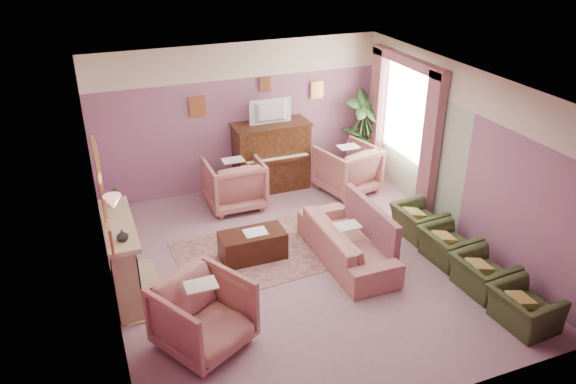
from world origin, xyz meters
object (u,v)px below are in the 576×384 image
object	(u,v)px
floral_armchair_right	(347,166)
olive_chair_b	(484,269)
olive_chair_d	(419,217)
side_table	(359,159)
olive_chair_c	(448,241)
olive_chair_a	(525,303)
coffee_table	(253,245)
floral_armchair_left	(234,180)
television	(272,110)
sofa	(347,235)
floral_armchair_front	(203,312)
piano	(271,157)

from	to	relation	value
floral_armchair_right	olive_chair_b	size ratio (longest dim) A/B	1.29
floral_armchair_right	olive_chair_d	distance (m)	1.98
side_table	olive_chair_c	bearing A→B (deg)	-93.86
olive_chair_a	olive_chair_d	distance (m)	2.46
olive_chair_a	olive_chair_d	xyz separation A→B (m)	(0.00, 2.46, 0.00)
coffee_table	floral_armchair_right	xyz separation A→B (m)	(2.43, 1.61, 0.29)
olive_chair_a	floral_armchair_right	bearing A→B (deg)	94.47
coffee_table	floral_armchair_left	size ratio (longest dim) A/B	0.98
television	floral_armchair_right	distance (m)	1.80
olive_chair_c	olive_chair_d	world-z (taller)	same
olive_chair_a	sofa	bearing A→B (deg)	122.60
olive_chair_a	olive_chair_d	world-z (taller)	same
television	olive_chair_c	xyz separation A→B (m)	(1.65, -3.36, -1.26)
floral_armchair_front	olive_chair_c	world-z (taller)	floral_armchair_front
coffee_table	olive_chair_b	xyz separation A→B (m)	(2.78, -1.97, 0.12)
floral_armchair_left	floral_armchair_right	bearing A→B (deg)	-4.69
television	side_table	xyz separation A→B (m)	(1.88, -0.01, -1.25)
floral_armchair_front	olive_chair_a	world-z (taller)	floral_armchair_front
sofa	floral_armchair_right	world-z (taller)	floral_armchair_right
olive_chair_d	olive_chair_a	bearing A→B (deg)	-90.00
side_table	television	bearing A→B (deg)	179.72
piano	coffee_table	size ratio (longest dim) A/B	1.40
sofa	floral_armchair_left	bearing A→B (deg)	115.30
olive_chair_a	olive_chair_c	world-z (taller)	same
television	coffee_table	world-z (taller)	television
coffee_table	olive_chair_d	size ratio (longest dim) A/B	1.26
olive_chair_a	olive_chair_c	size ratio (longest dim) A/B	1.00
olive_chair_c	floral_armchair_front	bearing A→B (deg)	-172.56
television	olive_chair_d	xyz separation A→B (m)	(1.65, -2.54, -1.26)
piano	sofa	distance (m)	2.82
floral_armchair_right	piano	bearing A→B (deg)	153.70
coffee_table	floral_armchair_left	world-z (taller)	floral_armchair_left
piano	olive_chair_d	bearing A→B (deg)	-57.45
olive_chair_b	side_table	size ratio (longest dim) A/B	1.14
floral_armchair_right	olive_chair_a	distance (m)	4.42
television	olive_chair_c	size ratio (longest dim) A/B	1.00
piano	olive_chair_d	distance (m)	3.08
sofa	floral_armchair_left	distance (m)	2.59
floral_armchair_front	side_table	world-z (taller)	floral_armchair_front
sofa	olive_chair_b	bearing A→B (deg)	-44.76
olive_chair_a	olive_chair_b	distance (m)	0.82
floral_armchair_right	coffee_table	bearing A→B (deg)	-146.57
coffee_table	piano	bearing A→B (deg)	63.41
floral_armchair_front	olive_chair_d	bearing A→B (deg)	18.69
olive_chair_b	olive_chair_d	xyz separation A→B (m)	(0.00, 1.64, 0.00)
coffee_table	olive_chair_a	size ratio (longest dim) A/B	1.26
floral_armchair_right	floral_armchair_front	world-z (taller)	same
sofa	side_table	distance (m)	3.21
floral_armchair_front	coffee_table	bearing A→B (deg)	55.02
sofa	olive_chair_d	world-z (taller)	sofa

